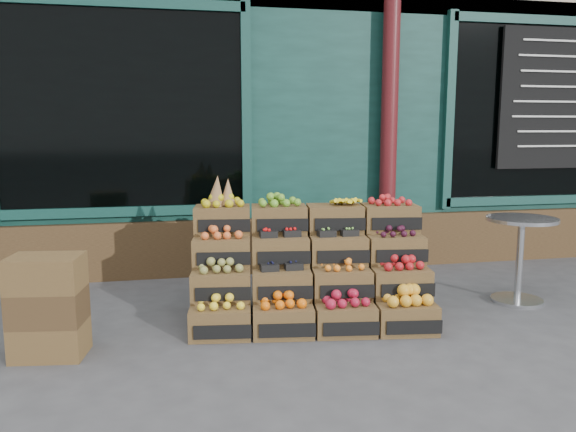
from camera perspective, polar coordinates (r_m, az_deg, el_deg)
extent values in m
plane|color=#444446|center=(4.24, 4.67, -12.81)|extent=(60.00, 60.00, 0.00)
cube|color=#103932|center=(9.08, -4.60, 14.16)|extent=(12.00, 6.00, 4.80)
cube|color=#103932|center=(6.13, -1.09, 8.29)|extent=(12.00, 0.12, 3.00)
cube|color=#45301B|center=(6.19, -0.94, -2.89)|extent=(12.00, 0.18, 0.60)
cube|color=black|center=(5.98, -16.48, 10.31)|extent=(2.40, 0.06, 2.00)
cube|color=black|center=(7.36, 24.71, 9.54)|extent=(2.40, 0.06, 2.00)
cylinder|color=#4E1215|center=(6.27, 10.24, 9.08)|extent=(0.18, 0.18, 3.20)
cube|color=black|center=(7.30, 25.16, 10.71)|extent=(1.30, 0.04, 1.60)
cube|color=brown|center=(4.36, -6.88, -10.59)|extent=(0.50, 0.38, 0.23)
cube|color=black|center=(4.21, -6.99, -11.66)|extent=(0.42, 0.07, 0.10)
cube|color=yellow|center=(4.32, -6.92, -8.69)|extent=(0.40, 0.29, 0.07)
cube|color=brown|center=(4.36, -0.51, -10.52)|extent=(0.50, 0.38, 0.23)
cube|color=black|center=(4.21, -0.37, -11.59)|extent=(0.42, 0.07, 0.10)
cube|color=#E8600A|center=(4.31, -0.51, -8.57)|extent=(0.40, 0.29, 0.08)
cube|color=brown|center=(4.42, 5.79, -10.33)|extent=(0.50, 0.38, 0.23)
cube|color=black|center=(4.27, 6.17, -11.37)|extent=(0.42, 0.07, 0.10)
cube|color=maroon|center=(4.37, 5.82, -8.37)|extent=(0.40, 0.29, 0.09)
cube|color=brown|center=(4.52, 11.85, -10.03)|extent=(0.50, 0.38, 0.23)
cube|color=black|center=(4.37, 12.45, -11.02)|extent=(0.42, 0.07, 0.10)
cube|color=orange|center=(4.47, 11.92, -7.99)|extent=(0.40, 0.29, 0.11)
cube|color=brown|center=(4.48, -6.81, -6.99)|extent=(0.50, 0.38, 0.23)
cube|color=black|center=(4.32, -6.92, -7.90)|extent=(0.42, 0.07, 0.10)
cube|color=olive|center=(4.44, -6.85, -5.08)|extent=(0.40, 0.29, 0.08)
cube|color=brown|center=(4.48, -0.66, -6.92)|extent=(0.50, 0.38, 0.23)
cube|color=black|center=(4.32, -0.53, -7.83)|extent=(0.42, 0.07, 0.10)
cube|color=black|center=(4.45, -0.66, -5.34)|extent=(0.40, 0.29, 0.03)
cube|color=brown|center=(4.53, 5.42, -6.78)|extent=(0.50, 0.38, 0.23)
cube|color=black|center=(4.38, 5.77, -7.67)|extent=(0.42, 0.07, 0.10)
cube|color=orange|center=(4.49, 5.45, -4.99)|extent=(0.40, 0.29, 0.06)
cube|color=brown|center=(4.63, 11.29, -6.57)|extent=(0.50, 0.38, 0.23)
cube|color=black|center=(4.48, 11.85, -7.43)|extent=(0.42, 0.07, 0.10)
cube|color=#A6151A|center=(4.59, 11.35, -4.72)|extent=(0.40, 0.29, 0.08)
cube|color=brown|center=(4.61, -6.74, -3.58)|extent=(0.50, 0.38, 0.23)
cube|color=black|center=(4.45, -6.84, -4.34)|extent=(0.42, 0.07, 0.10)
cube|color=orange|center=(4.58, -6.78, -1.73)|extent=(0.40, 0.29, 0.07)
cube|color=brown|center=(4.61, -0.80, -3.52)|extent=(0.50, 0.38, 0.23)
cube|color=black|center=(4.45, -0.68, -4.28)|extent=(0.42, 0.07, 0.10)
cube|color=red|center=(4.58, -0.80, -1.93)|extent=(0.40, 0.29, 0.03)
cube|color=brown|center=(4.66, 5.08, -3.42)|extent=(0.50, 0.38, 0.23)
cube|color=black|center=(4.50, 5.41, -4.16)|extent=(0.42, 0.07, 0.10)
cube|color=#6CA743|center=(4.64, 5.10, -1.87)|extent=(0.40, 0.29, 0.03)
cube|color=brown|center=(4.76, 10.77, -3.29)|extent=(0.50, 0.38, 0.23)
cube|color=black|center=(4.60, 11.29, -4.01)|extent=(0.42, 0.07, 0.10)
cube|color=black|center=(4.73, 10.82, -1.58)|extent=(0.40, 0.29, 0.06)
cube|color=brown|center=(4.76, -6.68, -0.37)|extent=(0.50, 0.38, 0.23)
cube|color=black|center=(4.60, -6.77, -1.00)|extent=(0.42, 0.07, 0.10)
cube|color=#B3A513|center=(4.74, -6.71, 1.46)|extent=(0.40, 0.29, 0.08)
cube|color=brown|center=(4.76, -0.93, -0.31)|extent=(0.50, 0.38, 0.23)
cube|color=black|center=(4.60, -0.82, -0.94)|extent=(0.42, 0.07, 0.10)
cube|color=#629E28|center=(4.74, -0.94, 1.52)|extent=(0.40, 0.29, 0.08)
cube|color=brown|center=(4.81, 4.76, -0.25)|extent=(0.50, 0.38, 0.23)
cube|color=black|center=(4.65, 5.06, -0.86)|extent=(0.42, 0.07, 0.10)
cube|color=yellow|center=(4.78, 4.78, 1.53)|extent=(0.40, 0.29, 0.07)
cube|color=brown|center=(4.90, 10.28, -0.19)|extent=(0.50, 0.38, 0.23)
cube|color=black|center=(4.74, 10.77, -0.78)|extent=(0.42, 0.07, 0.10)
cube|color=#B31E21|center=(4.88, 10.33, 1.54)|extent=(0.40, 0.29, 0.07)
cube|color=#45301B|center=(4.57, 2.38, -9.64)|extent=(1.91, 0.57, 0.23)
cube|color=#45301B|center=(4.72, 2.13, -7.57)|extent=(1.91, 0.57, 0.46)
cube|color=#45301B|center=(4.87, 1.90, -5.62)|extent=(1.91, 0.57, 0.69)
cone|color=olive|center=(4.72, -7.27, 2.57)|extent=(0.16, 0.16, 0.27)
cone|color=olive|center=(4.77, -6.13, 2.44)|extent=(0.14, 0.14, 0.23)
cube|color=brown|center=(4.31, -23.00, -11.48)|extent=(0.52, 0.39, 0.24)
cube|color=#45301B|center=(4.23, -23.20, -8.46)|extent=(0.52, 0.39, 0.24)
cube|color=brown|center=(4.17, -23.40, -5.35)|extent=(0.52, 0.39, 0.24)
cylinder|color=#BABDC1|center=(5.58, 22.22, -7.91)|extent=(0.45, 0.45, 0.03)
cylinder|color=#BABDC1|center=(5.49, 22.45, -4.24)|extent=(0.06, 0.06, 0.74)
cylinder|color=#BABDC1|center=(5.42, 22.68, -0.31)|extent=(0.62, 0.62, 0.03)
imported|color=#1D682F|center=(6.80, -16.82, 4.16)|extent=(0.85, 0.65, 2.09)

